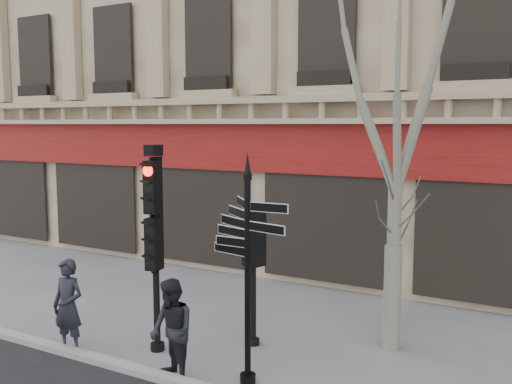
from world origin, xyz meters
TOP-DOWN VIEW (x-y plane):
  - ground at (0.00, 0.00)m, footprint 80.00×80.00m
  - kerb at (0.00, -1.40)m, footprint 80.00×0.25m
  - fingerpost at (1.03, -0.75)m, footprint 2.05×2.05m
  - traffic_signal_main at (-1.13, -0.42)m, footprint 0.47×0.38m
  - traffic_signal_secondary at (0.30, 0.70)m, footprint 0.50×0.43m
  - plane_tree at (2.66, 1.82)m, footprint 2.89×2.89m
  - pedestrian_a at (-2.49, -1.30)m, footprint 0.68×0.49m
  - pedestrian_b at (-0.10, -1.30)m, footprint 1.04×0.97m

SIDE VIEW (x-z plane):
  - ground at x=0.00m, z-range 0.00..0.00m
  - kerb at x=0.00m, z-range 0.00..0.12m
  - pedestrian_b at x=-0.10m, z-range 0.00..1.71m
  - pedestrian_a at x=-2.49m, z-range 0.00..1.76m
  - traffic_signal_secondary at x=0.30m, z-range 0.50..3.04m
  - traffic_signal_main at x=-1.13m, z-range 0.51..4.36m
  - fingerpost at x=1.03m, z-range 0.65..4.43m
  - plane_tree at x=2.66m, z-range 1.55..9.24m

